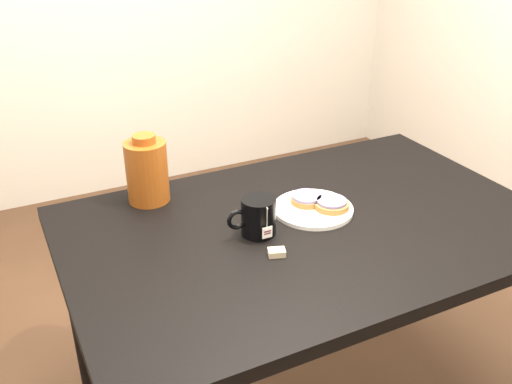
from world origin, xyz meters
The scene contains 7 objects.
table centered at (0.00, 0.00, 0.67)m, with size 1.40×0.90×0.75m.
plate centered at (0.05, 0.06, 0.76)m, with size 0.24×0.24×0.02m.
bagel_back centered at (0.04, 0.09, 0.78)m, with size 0.11×0.11×0.03m.
bagel_front centered at (0.10, 0.03, 0.78)m, with size 0.13×0.13×0.03m.
mug centered at (-0.16, 0.01, 0.81)m, with size 0.15×0.10×0.11m.
teabag_pouch centered at (-0.17, -0.11, 0.76)m, with size 0.04×0.03×0.02m, color #C6B793.
bagel_package centered at (-0.37, 0.35, 0.85)m, with size 0.16×0.16×0.22m.
Camera 1 is at (-0.78, -1.22, 1.59)m, focal length 40.00 mm.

